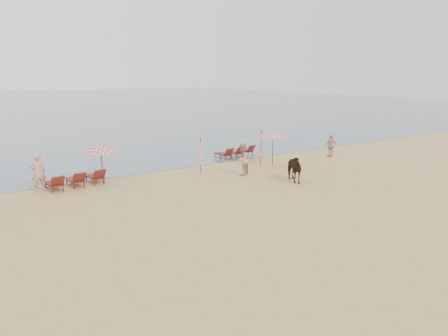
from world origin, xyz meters
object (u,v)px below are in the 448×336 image
object	(u,v)px
cow	(292,168)
beachgoer_left	(38,172)
lounger_cluster_right	(236,152)
beachgoer_right_a	(243,159)
beachgoer_right_b	(331,146)
lounger_cluster_left	(76,179)
umbrella_open_left_b	(101,147)
umbrella_closed_left	(201,151)
umbrella_closed_right	(261,144)
umbrella_open_right	(273,133)

from	to	relation	value
cow	beachgoer_left	size ratio (longest dim) A/B	0.92
lounger_cluster_right	beachgoer_right_a	distance (m)	4.58
beachgoer_right_a	beachgoer_left	bearing A→B (deg)	-46.13
beachgoer_right_a	cow	bearing A→B (deg)	89.32
beachgoer_left	beachgoer_right_b	world-z (taller)	beachgoer_left
lounger_cluster_left	umbrella_open_left_b	size ratio (longest dim) A/B	1.29
umbrella_open_left_b	umbrella_closed_left	bearing A→B (deg)	9.21
umbrella_open_left_b	umbrella_closed_left	distance (m)	5.18
lounger_cluster_right	umbrella_closed_right	xyz separation A→B (m)	(0.07, -2.57, 0.92)
beachgoer_left	lounger_cluster_right	bearing A→B (deg)	178.87
lounger_cluster_left	beachgoer_left	bearing A→B (deg)	166.91
beachgoer_left	umbrella_closed_left	bearing A→B (deg)	165.20
umbrella_open_left_b	beachgoer_right_a	world-z (taller)	umbrella_open_left_b
umbrella_open_left_b	beachgoer_left	size ratio (longest dim) A/B	1.14
beachgoer_left	beachgoer_right_a	bearing A→B (deg)	157.23
lounger_cluster_left	umbrella_open_right	xyz separation A→B (m)	(10.83, -1.52, 1.54)
cow	beachgoer_left	bearing A→B (deg)	175.44
cow	umbrella_open_left_b	bearing A→B (deg)	168.53
umbrella_open_left_b	umbrella_closed_right	xyz separation A→B (m)	(9.06, -1.14, -0.50)
umbrella_open_left_b	cow	world-z (taller)	umbrella_open_left_b
lounger_cluster_right	umbrella_open_left_b	bearing A→B (deg)	-176.72
cow	beachgoer_left	xyz separation A→B (m)	(-11.01, 4.93, 0.20)
umbrella_open_left_b	beachgoer_right_b	size ratio (longest dim) A/B	1.40
lounger_cluster_left	cow	distance (m)	10.56
lounger_cluster_left	lounger_cluster_right	distance (m)	10.40
lounger_cluster_left	beachgoer_right_b	world-z (taller)	beachgoer_right_b
lounger_cluster_left	umbrella_open_right	world-z (taller)	umbrella_open_right
lounger_cluster_left	beachgoer_right_a	xyz separation A→B (m)	(8.03, -2.41, 0.48)
umbrella_open_right	beachgoer_right_a	xyz separation A→B (m)	(-2.80, -0.88, -1.06)
lounger_cluster_right	umbrella_open_left_b	world-z (taller)	umbrella_open_left_b
umbrella_open_right	umbrella_closed_right	distance (m)	0.94
umbrella_open_left_b	beachgoer_right_b	distance (m)	14.53
umbrella_closed_left	lounger_cluster_right	bearing A→B (deg)	31.05
beachgoer_right_a	beachgoer_right_b	distance (m)	7.67
lounger_cluster_right	cow	xyz separation A→B (m)	(-0.86, -6.32, 0.34)
umbrella_open_right	beachgoer_left	distance (m)	12.57
beachgoer_right_b	lounger_cluster_right	bearing A→B (deg)	-17.80
umbrella_closed_left	umbrella_closed_right	xyz separation A→B (m)	(4.00, -0.21, 0.08)
umbrella_open_left_b	beachgoer_left	world-z (taller)	umbrella_open_left_b
lounger_cluster_left	umbrella_closed_left	world-z (taller)	umbrella_closed_left
umbrella_open_left_b	beachgoer_left	distance (m)	3.01
umbrella_open_left_b	umbrella_open_right	size ratio (longest dim) A/B	0.97
umbrella_open_left_b	beachgoer_right_a	distance (m)	7.26
umbrella_open_right	cow	xyz separation A→B (m)	(-1.41, -3.24, -1.22)
umbrella_open_right	umbrella_open_left_b	bearing A→B (deg)	169.15
umbrella_open_left_b	beachgoer_right_a	bearing A→B (deg)	-0.90
lounger_cluster_left	lounger_cluster_right	bearing A→B (deg)	1.41
beachgoer_left	beachgoer_right_a	size ratio (longest dim) A/B	1.05
lounger_cluster_left	umbrella_open_right	size ratio (longest dim) A/B	1.25
lounger_cluster_left	umbrella_closed_right	world-z (taller)	umbrella_closed_right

